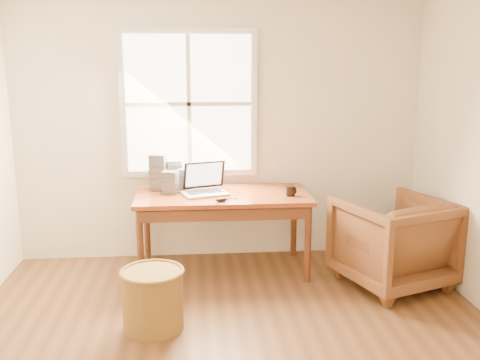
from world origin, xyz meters
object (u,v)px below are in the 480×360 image
object	(u,v)px
wicker_stool	(153,300)
coffee_mug	(290,191)
desk	(223,196)
armchair	(393,242)
cd_stack_a	(175,174)
laptop	(204,178)

from	to	relation	value
wicker_stool	coffee_mug	distance (m)	1.64
desk	coffee_mug	bearing A→B (deg)	-12.22
armchair	cd_stack_a	xyz separation A→B (m)	(-1.92, 0.75, 0.49)
desk	coffee_mug	size ratio (longest dim) A/B	17.30
laptop	coffee_mug	size ratio (longest dim) A/B	4.89
wicker_stool	coffee_mug	world-z (taller)	coffee_mug
wicker_stool	cd_stack_a	xyz separation A→B (m)	(0.13, 1.39, 0.66)
armchair	coffee_mug	world-z (taller)	coffee_mug
desk	cd_stack_a	bearing A→B (deg)	147.39
coffee_mug	armchair	bearing A→B (deg)	-15.58
wicker_stool	laptop	bearing A→B (deg)	69.07
armchair	wicker_stool	bearing A→B (deg)	-2.59
armchair	laptop	size ratio (longest dim) A/B	1.93
wicker_stool	coffee_mug	bearing A→B (deg)	39.26
cd_stack_a	wicker_stool	bearing A→B (deg)	-95.31
cd_stack_a	desk	bearing A→B (deg)	-32.61
wicker_stool	coffee_mug	size ratio (longest dim) A/B	4.83
laptop	desk	bearing A→B (deg)	-9.06
laptop	cd_stack_a	world-z (taller)	laptop
cd_stack_a	armchair	bearing A→B (deg)	-21.36
coffee_mug	desk	bearing A→B (deg)	173.23
armchair	laptop	xyz separation A→B (m)	(-1.64, 0.44, 0.51)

